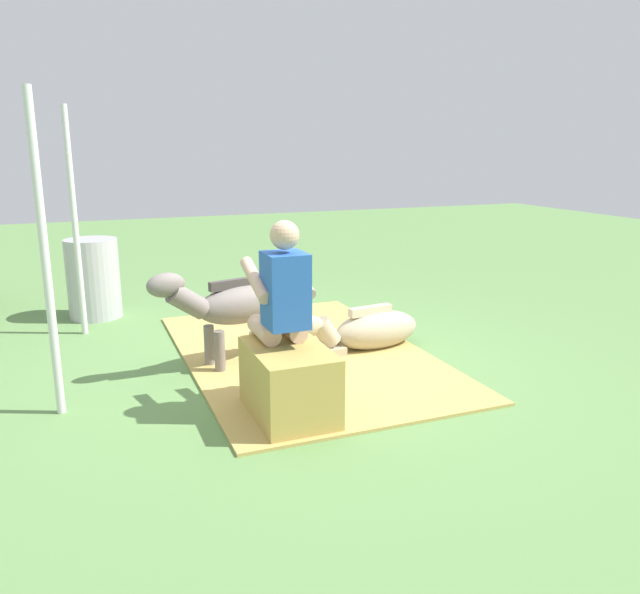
{
  "coord_description": "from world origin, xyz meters",
  "views": [
    {
      "loc": [
        -4.84,
        1.78,
        1.89
      ],
      "look_at": [
        0.2,
        -0.23,
        0.55
      ],
      "focal_mm": 34.71,
      "sensor_mm": 36.0,
      "label": 1
    }
  ],
  "objects_px": {
    "hay_bale": "(289,383)",
    "person_seated": "(280,305)",
    "pony_standing": "(233,306)",
    "tent_pole_right": "(75,224)",
    "tent_pole_left": "(45,259)",
    "pony_lying": "(368,330)",
    "water_barrel": "(93,279)"
  },
  "relations": [
    {
      "from": "person_seated",
      "to": "hay_bale",
      "type": "bearing_deg",
      "value": -179.91
    },
    {
      "from": "hay_bale",
      "to": "person_seated",
      "type": "height_order",
      "value": "person_seated"
    },
    {
      "from": "hay_bale",
      "to": "pony_standing",
      "type": "distance_m",
      "value": 1.23
    },
    {
      "from": "person_seated",
      "to": "tent_pole_right",
      "type": "height_order",
      "value": "tent_pole_right"
    },
    {
      "from": "pony_lying",
      "to": "person_seated",
      "type": "bearing_deg",
      "value": 129.53
    },
    {
      "from": "person_seated",
      "to": "pony_standing",
      "type": "bearing_deg",
      "value": 5.34
    },
    {
      "from": "person_seated",
      "to": "pony_standing",
      "type": "height_order",
      "value": "person_seated"
    },
    {
      "from": "hay_bale",
      "to": "person_seated",
      "type": "distance_m",
      "value": 0.55
    },
    {
      "from": "tent_pole_right",
      "to": "pony_lying",
      "type": "bearing_deg",
      "value": -121.95
    },
    {
      "from": "hay_bale",
      "to": "pony_standing",
      "type": "bearing_deg",
      "value": 4.6
    },
    {
      "from": "pony_standing",
      "to": "tent_pole_right",
      "type": "xyz_separation_m",
      "value": [
        1.5,
        1.2,
        0.59
      ]
    },
    {
      "from": "person_seated",
      "to": "water_barrel",
      "type": "height_order",
      "value": "person_seated"
    },
    {
      "from": "pony_standing",
      "to": "tent_pole_left",
      "type": "height_order",
      "value": "tent_pole_left"
    },
    {
      "from": "water_barrel",
      "to": "tent_pole_right",
      "type": "distance_m",
      "value": 0.94
    },
    {
      "from": "pony_lying",
      "to": "hay_bale",
      "type": "bearing_deg",
      "value": 134.05
    },
    {
      "from": "tent_pole_left",
      "to": "person_seated",
      "type": "bearing_deg",
      "value": -108.93
    },
    {
      "from": "hay_bale",
      "to": "tent_pole_left",
      "type": "bearing_deg",
      "value": 65.58
    },
    {
      "from": "pony_standing",
      "to": "pony_lying",
      "type": "distance_m",
      "value": 1.32
    },
    {
      "from": "tent_pole_left",
      "to": "tent_pole_right",
      "type": "bearing_deg",
      "value": -6.08
    },
    {
      "from": "pony_lying",
      "to": "tent_pole_right",
      "type": "bearing_deg",
      "value": 58.05
    },
    {
      "from": "pony_standing",
      "to": "tent_pole_right",
      "type": "relative_size",
      "value": 0.59
    },
    {
      "from": "water_barrel",
      "to": "hay_bale",
      "type": "bearing_deg",
      "value": -160.7
    },
    {
      "from": "pony_lying",
      "to": "tent_pole_left",
      "type": "height_order",
      "value": "tent_pole_left"
    },
    {
      "from": "pony_standing",
      "to": "water_barrel",
      "type": "distance_m",
      "value": 2.37
    },
    {
      "from": "hay_bale",
      "to": "person_seated",
      "type": "relative_size",
      "value": 0.56
    },
    {
      "from": "person_seated",
      "to": "tent_pole_right",
      "type": "bearing_deg",
      "value": 27.23
    },
    {
      "from": "pony_lying",
      "to": "pony_standing",
      "type": "bearing_deg",
      "value": 87.85
    },
    {
      "from": "pony_lying",
      "to": "tent_pole_left",
      "type": "distance_m",
      "value": 2.89
    },
    {
      "from": "pony_standing",
      "to": "person_seated",
      "type": "bearing_deg",
      "value": -174.66
    },
    {
      "from": "pony_standing",
      "to": "hay_bale",
      "type": "bearing_deg",
      "value": -175.4
    },
    {
      "from": "hay_bale",
      "to": "pony_standing",
      "type": "height_order",
      "value": "pony_standing"
    },
    {
      "from": "hay_bale",
      "to": "pony_standing",
      "type": "xyz_separation_m",
      "value": [
        1.19,
        0.1,
        0.28
      ]
    }
  ]
}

